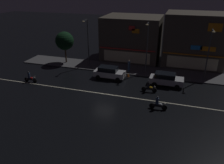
{
  "coord_description": "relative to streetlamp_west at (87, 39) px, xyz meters",
  "views": [
    {
      "loc": [
        8.06,
        -22.71,
        12.28
      ],
      "look_at": [
        0.64,
        1.14,
        1.18
      ],
      "focal_mm": 35.75,
      "sensor_mm": 36.0,
      "label": 1
    }
  ],
  "objects": [
    {
      "name": "lane_divider_stripe",
      "position": [
        5.57,
        -8.47,
        -4.42
      ],
      "size": [
        31.82,
        0.16,
        0.01
      ],
      "primitive_type": "cube",
      "color": "beige",
      "rests_on": "ground"
    },
    {
      "name": "storefront_left_block",
      "position": [
        15.62,
        6.12,
        -0.33
      ],
      "size": [
        9.08,
        7.14,
        8.19
      ],
      "color": "#4C443A",
      "rests_on": "ground"
    },
    {
      "name": "motorcycle_following",
      "position": [
        10.62,
        -6.3,
        -3.79
      ],
      "size": [
        1.9,
        0.6,
        1.52
      ],
      "rotation": [
        0.0,
        0.0,
        0.01
      ],
      "color": "black",
      "rests_on": "ground"
    },
    {
      "name": "traffic_cone",
      "position": [
        7.07,
        -2.26,
        -4.15
      ],
      "size": [
        0.36,
        0.36,
        0.55
      ],
      "primitive_type": "cone",
      "color": "orange",
      "rests_on": "ground"
    },
    {
      "name": "sidewalk_far",
      "position": [
        5.57,
        0.5,
        -4.35
      ],
      "size": [
        33.5,
        4.26,
        0.14
      ],
      "primitive_type": "cube",
      "color": "#4C4C4F",
      "rests_on": "ground"
    },
    {
      "name": "streetlamp_west",
      "position": [
        0.0,
        0.0,
        0.0
      ],
      "size": [
        0.44,
        1.64,
        7.28
      ],
      "color": "#47494C",
      "rests_on": "sidewalk_far"
    },
    {
      "name": "parked_car_near_kerb",
      "position": [
        12.45,
        -3.65,
        -3.55
      ],
      "size": [
        4.3,
        1.98,
        1.67
      ],
      "rotation": [
        0.0,
        0.0,
        3.14
      ],
      "color": "silver",
      "rests_on": "ground"
    },
    {
      "name": "parked_car_trailing",
      "position": [
        4.64,
        -3.58,
        -3.55
      ],
      "size": [
        4.3,
        1.98,
        1.67
      ],
      "color": "silver",
      "rests_on": "ground"
    },
    {
      "name": "streetlamp_mid",
      "position": [
        9.18,
        -0.17,
        0.01
      ],
      "size": [
        0.44,
        1.64,
        7.31
      ],
      "color": "#47494C",
      "rests_on": "sidewalk_far"
    },
    {
      "name": "motorcycle_lead",
      "position": [
        -5.13,
        -8.08,
        -3.79
      ],
      "size": [
        1.9,
        0.6,
        1.52
      ],
      "rotation": [
        0.0,
        0.0,
        0.07
      ],
      "color": "black",
      "rests_on": "ground"
    },
    {
      "name": "ground_plane",
      "position": [
        5.57,
        -8.47,
        -4.42
      ],
      "size": [
        140.0,
        140.0,
        0.0
      ],
      "primitive_type": "plane",
      "color": "black"
    },
    {
      "name": "street_tree",
      "position": [
        -4.26,
        0.51,
        -0.69
      ],
      "size": [
        2.97,
        2.97,
        5.09
      ],
      "color": "#473323",
      "rests_on": "sidewalk_far"
    },
    {
      "name": "pedestrian_on_sidewalk",
      "position": [
        6.74,
        -0.52,
        -3.46
      ],
      "size": [
        0.38,
        0.38,
        1.79
      ],
      "rotation": [
        0.0,
        0.0,
        5.97
      ],
      "color": "#334766",
      "rests_on": "sidewalk_far"
    },
    {
      "name": "motorcycle_opposite_lane",
      "position": [
        12.17,
        -10.13,
        -3.79
      ],
      "size": [
        1.9,
        0.6,
        1.52
      ],
      "rotation": [
        0.0,
        0.0,
        3.0
      ],
      "color": "black",
      "rests_on": "ground"
    },
    {
      "name": "streetlamp_east",
      "position": [
        17.36,
        -0.35,
        -0.21
      ],
      "size": [
        0.44,
        1.64,
        6.87
      ],
      "color": "#47494C",
      "rests_on": "sidewalk_far"
    },
    {
      "name": "storefront_center_block",
      "position": [
        5.57,
        6.54,
        -0.8
      ],
      "size": [
        9.58,
        7.98,
        7.26
      ],
      "color": "#4C443A",
      "rests_on": "ground"
    }
  ]
}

